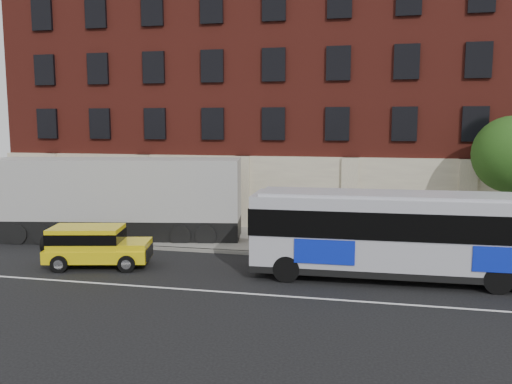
% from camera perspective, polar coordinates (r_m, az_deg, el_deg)
% --- Properties ---
extents(ground, '(120.00, 120.00, 0.00)m').
position_cam_1_polar(ground, '(19.53, -9.77, -10.61)').
color(ground, black).
rests_on(ground, ground).
extents(sidewalk, '(60.00, 6.00, 0.15)m').
position_cam_1_polar(sidewalk, '(27.77, -2.81, -4.89)').
color(sidewalk, gray).
rests_on(sidewalk, ground).
extents(kerb, '(60.00, 0.25, 0.15)m').
position_cam_1_polar(kerb, '(24.96, -4.60, -6.33)').
color(kerb, gray).
rests_on(kerb, ground).
extents(lane_line, '(60.00, 0.12, 0.01)m').
position_cam_1_polar(lane_line, '(19.97, -9.23, -10.17)').
color(lane_line, silver).
rests_on(lane_line, ground).
extents(building, '(30.00, 12.10, 15.00)m').
position_cam_1_polar(building, '(34.86, 0.52, 10.06)').
color(building, maroon).
rests_on(building, sidewalk).
extents(sign_pole, '(0.30, 0.20, 2.50)m').
position_cam_1_polar(sign_pole, '(28.41, -21.20, -2.29)').
color(sign_pole, slate).
rests_on(sign_pole, ground).
extents(city_bus, '(12.37, 2.94, 3.37)m').
position_cam_1_polar(city_bus, '(21.13, 16.50, -4.21)').
color(city_bus, '#B3B4BD').
rests_on(city_bus, ground).
extents(yellow_suv, '(4.61, 2.66, 1.71)m').
position_cam_1_polar(yellow_suv, '(23.32, -17.07, -5.35)').
color(yellow_suv, yellow).
rests_on(yellow_suv, ground).
extents(shipping_container, '(12.84, 4.71, 4.20)m').
position_cam_1_polar(shipping_container, '(28.11, -14.70, -0.84)').
color(shipping_container, black).
rests_on(shipping_container, ground).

